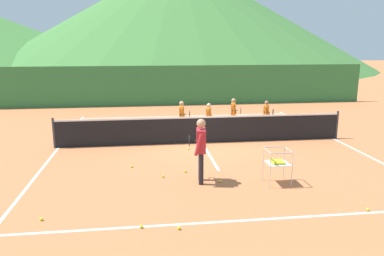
# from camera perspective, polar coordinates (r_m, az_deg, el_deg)

# --- Properties ---
(ground_plane) EXTENTS (120.00, 120.00, 0.00)m
(ground_plane) POSITION_cam_1_polar(r_m,az_deg,el_deg) (13.58, 1.54, -2.27)
(ground_plane) COLOR #C67042
(line_baseline_near) EXTENTS (10.01, 0.08, 0.01)m
(line_baseline_near) POSITION_cam_1_polar(r_m,az_deg,el_deg) (7.96, 8.60, -13.63)
(line_baseline_near) COLOR white
(line_baseline_near) RESTS_ON ground
(line_baseline_far) EXTENTS (10.01, 0.08, 0.01)m
(line_baseline_far) POSITION_cam_1_polar(r_m,az_deg,el_deg) (18.57, -0.94, 1.84)
(line_baseline_far) COLOR white
(line_baseline_far) RESTS_ON ground
(line_sideline_west) EXTENTS (0.08, 11.28, 0.01)m
(line_sideline_west) POSITION_cam_1_polar(r_m,az_deg,el_deg) (13.74, -19.57, -2.83)
(line_sideline_west) COLOR white
(line_sideline_west) RESTS_ON ground
(line_sideline_east) EXTENTS (0.08, 11.28, 0.01)m
(line_sideline_east) POSITION_cam_1_polar(r_m,az_deg,el_deg) (15.17, 20.56, -1.48)
(line_sideline_east) COLOR white
(line_sideline_east) RESTS_ON ground
(line_service_center) EXTENTS (0.08, 6.13, 0.01)m
(line_service_center) POSITION_cam_1_polar(r_m,az_deg,el_deg) (13.58, 1.54, -2.26)
(line_service_center) COLOR white
(line_service_center) RESTS_ON ground
(tennis_net) EXTENTS (10.32, 0.08, 1.05)m
(tennis_net) POSITION_cam_1_polar(r_m,az_deg,el_deg) (13.46, 1.55, -0.22)
(tennis_net) COLOR #333338
(tennis_net) RESTS_ON ground
(instructor) EXTENTS (0.44, 0.79, 1.67)m
(instructor) POSITION_cam_1_polar(r_m,az_deg,el_deg) (9.54, 1.32, -2.54)
(instructor) COLOR black
(instructor) RESTS_ON ground
(student_0) EXTENTS (0.41, 0.66, 1.32)m
(student_0) POSITION_cam_1_polar(r_m,az_deg,el_deg) (14.65, -1.53, 2.04)
(student_0) COLOR silver
(student_0) RESTS_ON ground
(student_1) EXTENTS (0.31, 0.48, 1.19)m
(student_1) POSITION_cam_1_polar(r_m,az_deg,el_deg) (14.99, 2.55, 1.97)
(student_1) COLOR navy
(student_1) RESTS_ON ground
(student_2) EXTENTS (0.42, 0.69, 1.31)m
(student_2) POSITION_cam_1_polar(r_m,az_deg,el_deg) (15.58, 6.33, 2.57)
(student_2) COLOR silver
(student_2) RESTS_ON ground
(student_3) EXTENTS (0.41, 0.69, 1.24)m
(student_3) POSITION_cam_1_polar(r_m,az_deg,el_deg) (15.60, 11.22, 2.28)
(student_3) COLOR navy
(student_3) RESTS_ON ground
(ball_cart) EXTENTS (0.58, 0.58, 0.90)m
(ball_cart) POSITION_cam_1_polar(r_m,az_deg,el_deg) (9.80, 12.76, -5.01)
(ball_cart) COLOR #B7B7BC
(ball_cart) RESTS_ON ground
(tennis_ball_0) EXTENTS (0.07, 0.07, 0.07)m
(tennis_ball_0) POSITION_cam_1_polar(r_m,az_deg,el_deg) (9.09, 25.09, -11.10)
(tennis_ball_0) COLOR yellow
(tennis_ball_0) RESTS_ON ground
(tennis_ball_1) EXTENTS (0.07, 0.07, 0.07)m
(tennis_ball_1) POSITION_cam_1_polar(r_m,az_deg,el_deg) (12.33, 1.49, -3.68)
(tennis_ball_1) COLOR yellow
(tennis_ball_1) RESTS_ON ground
(tennis_ball_2) EXTENTS (0.07, 0.07, 0.07)m
(tennis_ball_2) POSITION_cam_1_polar(r_m,az_deg,el_deg) (8.42, -21.86, -12.69)
(tennis_ball_2) COLOR yellow
(tennis_ball_2) RESTS_ON ground
(tennis_ball_3) EXTENTS (0.07, 0.07, 0.07)m
(tennis_ball_3) POSITION_cam_1_polar(r_m,az_deg,el_deg) (7.52, -2.00, -14.91)
(tennis_ball_3) COLOR yellow
(tennis_ball_3) RESTS_ON ground
(tennis_ball_4) EXTENTS (0.07, 0.07, 0.07)m
(tennis_ball_4) POSITION_cam_1_polar(r_m,az_deg,el_deg) (11.08, -9.11, -5.76)
(tennis_ball_4) COLOR yellow
(tennis_ball_4) RESTS_ON ground
(tennis_ball_5) EXTENTS (0.07, 0.07, 0.07)m
(tennis_ball_5) POSITION_cam_1_polar(r_m,az_deg,el_deg) (7.63, -7.69, -14.56)
(tennis_ball_5) COLOR yellow
(tennis_ball_5) RESTS_ON ground
(tennis_ball_6) EXTENTS (0.07, 0.07, 0.07)m
(tennis_ball_6) POSITION_cam_1_polar(r_m,az_deg,el_deg) (9.84, 4.30, -8.03)
(tennis_ball_6) COLOR yellow
(tennis_ball_6) RESTS_ON ground
(tennis_ball_7) EXTENTS (0.07, 0.07, 0.07)m
(tennis_ball_7) POSITION_cam_1_polar(r_m,az_deg,el_deg) (12.72, -0.52, -3.15)
(tennis_ball_7) COLOR yellow
(tennis_ball_7) RESTS_ON ground
(tennis_ball_8) EXTENTS (0.07, 0.07, 0.07)m
(tennis_ball_8) POSITION_cam_1_polar(r_m,az_deg,el_deg) (10.55, -1.05, -6.56)
(tennis_ball_8) COLOR yellow
(tennis_ball_8) RESTS_ON ground
(tennis_ball_9) EXTENTS (0.07, 0.07, 0.07)m
(tennis_ball_9) POSITION_cam_1_polar(r_m,az_deg,el_deg) (10.19, -4.42, -7.30)
(tennis_ball_9) COLOR yellow
(tennis_ball_9) RESTS_ON ground
(windscreen_fence) EXTENTS (22.02, 0.08, 2.27)m
(windscreen_fence) POSITION_cam_1_polar(r_m,az_deg,el_deg) (21.74, -1.98, 6.46)
(windscreen_fence) COLOR #33753D
(windscreen_fence) RESTS_ON ground
(hill_1) EXTENTS (55.15, 55.15, 15.44)m
(hill_1) POSITION_cam_1_polar(r_m,az_deg,el_deg) (58.01, -2.01, 16.92)
(hill_1) COLOR #427A38
(hill_1) RESTS_ON ground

